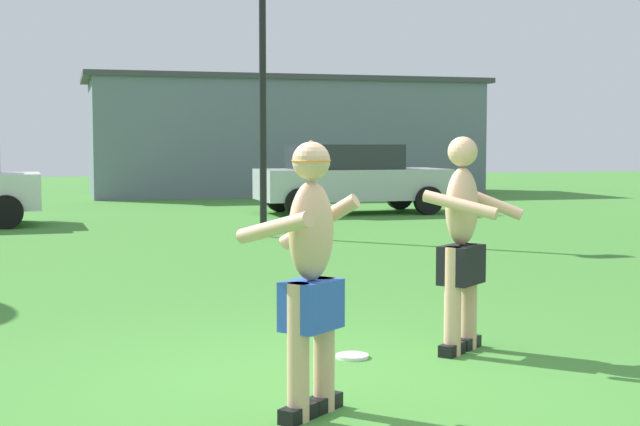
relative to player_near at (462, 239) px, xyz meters
name	(u,v)px	position (x,y,z in m)	size (l,w,h in m)	color
ground_plane	(327,388)	(-1.29, -0.73, -0.87)	(80.00, 80.00, 0.00)	#428433
player_near	(462,239)	(0.00, 0.00, 0.00)	(0.87, 0.73, 1.66)	black
player_in_blue	(310,267)	(-1.55, -1.28, 0.01)	(0.77, 0.75, 1.63)	black
frisbee	(352,356)	(-0.87, 0.04, -0.86)	(0.25, 0.25, 0.03)	white
car_silver_mid_lot	(350,177)	(3.41, 13.58, -0.05)	(4.31, 2.05, 1.58)	silver
lamp_post	(263,53)	(0.38, 8.97, 2.26)	(0.60, 0.24, 5.02)	black
outbuilding_behind_lot	(285,136)	(3.88, 21.92, 0.96)	(12.47, 4.36, 3.65)	slate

